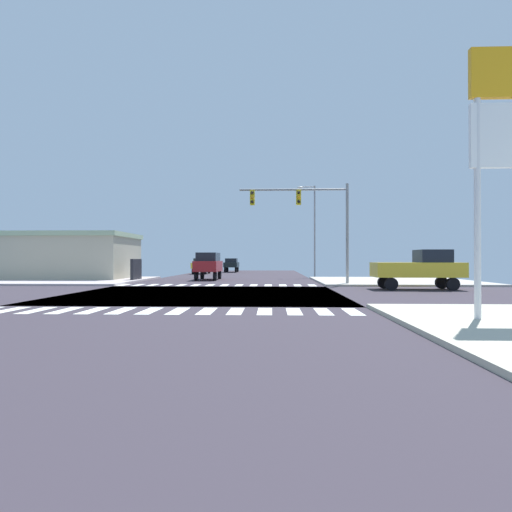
# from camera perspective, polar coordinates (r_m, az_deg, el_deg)

# --- Properties ---
(ground) EXTENTS (90.00, 90.00, 0.05)m
(ground) POSITION_cam_1_polar(r_m,az_deg,el_deg) (22.35, -6.91, -5.09)
(ground) COLOR #352E37
(sidewalk_corner_ne) EXTENTS (12.00, 12.00, 0.14)m
(sidewalk_corner_ne) POSITION_cam_1_polar(r_m,az_deg,el_deg) (35.34, 17.75, -3.19)
(sidewalk_corner_ne) COLOR #B2ADA3
(sidewalk_corner_ne) RESTS_ON ground
(sidewalk_corner_nw) EXTENTS (12.00, 12.00, 0.14)m
(sidewalk_corner_nw) POSITION_cam_1_polar(r_m,az_deg,el_deg) (37.82, -23.77, -2.99)
(sidewalk_corner_nw) COLOR #B4A8A9
(sidewalk_corner_nw) RESTS_ON ground
(crosswalk_near) EXTENTS (13.50, 2.00, 0.01)m
(crosswalk_near) POSITION_cam_1_polar(r_m,az_deg,el_deg) (15.27, -12.18, -7.15)
(crosswalk_near) COLOR white
(crosswalk_near) RESTS_ON ground
(crosswalk_far) EXTENTS (13.50, 2.00, 0.01)m
(crosswalk_far) POSITION_cam_1_polar(r_m,az_deg,el_deg) (29.59, -5.17, -3.88)
(crosswalk_far) COLOR white
(crosswalk_far) RESTS_ON ground
(traffic_signal_mast) EXTENTS (7.53, 0.55, 7.00)m
(traffic_signal_mast) POSITION_cam_1_polar(r_m,az_deg,el_deg) (29.86, 6.65, 6.14)
(traffic_signal_mast) COLOR gray
(traffic_signal_mast) RESTS_ON ground
(gas_station_sign) EXTENTS (1.60, 0.20, 7.69)m
(gas_station_sign) POSITION_cam_1_polar(r_m,az_deg,el_deg) (14.12, 29.65, 14.01)
(gas_station_sign) COLOR silver
(gas_station_sign) RESTS_ON ground
(street_lamp) EXTENTS (1.78, 0.32, 8.96)m
(street_lamp) POSITION_cam_1_polar(r_m,az_deg,el_deg) (42.25, 7.52, 4.34)
(street_lamp) COLOR gray
(street_lamp) RESTS_ON ground
(bank_building) EXTENTS (17.48, 7.48, 4.07)m
(bank_building) POSITION_cam_1_polar(r_m,az_deg,el_deg) (42.25, -26.73, -0.03)
(bank_building) COLOR #AEA88F
(bank_building) RESTS_ON ground
(pickup_crossing_1) EXTENTS (5.10, 2.00, 2.35)m
(pickup_crossing_1) POSITION_cam_1_polar(r_m,az_deg,el_deg) (26.96, 21.03, -1.46)
(pickup_crossing_1) COLOR black
(pickup_crossing_1) RESTS_ON ground
(sedan_leading_2) EXTENTS (1.80, 4.30, 1.88)m
(sedan_leading_2) POSITION_cam_1_polar(r_m,az_deg,el_deg) (58.43, -3.28, -1.07)
(sedan_leading_2) COLOR black
(sedan_leading_2) RESTS_ON ground
(suv_trailing_3) EXTENTS (1.96, 4.60, 2.34)m
(suv_trailing_3) POSITION_cam_1_polar(r_m,az_deg,el_deg) (37.25, -6.36, -1.02)
(suv_trailing_3) COLOR black
(suv_trailing_3) RESTS_ON ground
(sedan_outer_3) EXTENTS (1.80, 4.30, 1.88)m
(sedan_outer_3) POSITION_cam_1_polar(r_m,az_deg,el_deg) (51.99, -7.29, -1.15)
(sedan_outer_3) COLOR black
(sedan_outer_3) RESTS_ON ground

